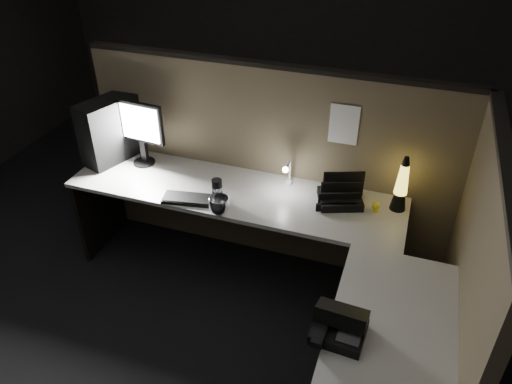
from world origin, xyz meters
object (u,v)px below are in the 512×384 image
(lava_lamp, at_px, (401,188))
(desk_phone, at_px, (339,325))
(pc_tower, at_px, (110,130))
(monitor, at_px, (140,127))
(keyboard, at_px, (194,200))

(lava_lamp, relative_size, desk_phone, 1.43)
(pc_tower, relative_size, monitor, 0.98)
(keyboard, distance_m, desk_phone, 1.36)
(pc_tower, distance_m, desk_phone, 2.22)
(pc_tower, bearing_deg, lava_lamp, 19.54)
(pc_tower, height_order, monitor, monitor)
(keyboard, relative_size, lava_lamp, 1.10)
(pc_tower, height_order, keyboard, pc_tower)
(pc_tower, bearing_deg, keyboard, -2.95)
(keyboard, height_order, lava_lamp, lava_lamp)
(monitor, distance_m, desk_phone, 2.03)
(monitor, distance_m, lava_lamp, 1.84)
(keyboard, bearing_deg, desk_phone, -44.86)
(monitor, xyz_separation_m, lava_lamp, (1.83, 0.01, -0.13))
(desk_phone, bearing_deg, lava_lamp, 85.30)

